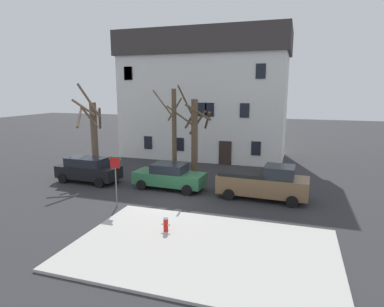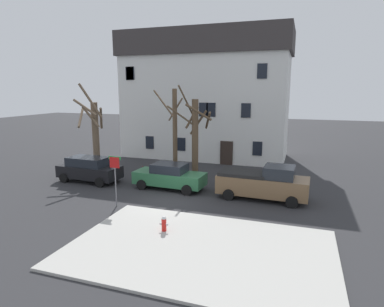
{
  "view_description": "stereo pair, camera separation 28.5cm",
  "coord_description": "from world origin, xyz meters",
  "px_view_note": "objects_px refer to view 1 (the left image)",
  "views": [
    {
      "loc": [
        7.02,
        -17.24,
        6.54
      ],
      "look_at": [
        0.75,
        2.12,
        2.55
      ],
      "focal_mm": 30.67,
      "sensor_mm": 36.0,
      "label": 1
    },
    {
      "loc": [
        7.29,
        -17.15,
        6.54
      ],
      "look_at": [
        0.75,
        2.12,
        2.55
      ],
      "focal_mm": 30.67,
      "sensor_mm": 36.0,
      "label": 2
    }
  ],
  "objects_px": {
    "tree_bare_mid": "(175,130)",
    "tree_bare_far": "(195,137)",
    "pickup_truck_brown": "(263,182)",
    "car_green_sedan": "(169,176)",
    "bicycle_leaning": "(144,175)",
    "building_main": "(204,95)",
    "tree_bare_near": "(93,133)",
    "fire_hydrant": "(166,223)",
    "car_black_wagon": "(88,169)",
    "street_sign_pole": "(115,172)"
  },
  "relations": [
    {
      "from": "tree_bare_far",
      "to": "pickup_truck_brown",
      "type": "relative_size",
      "value": 1.08
    },
    {
      "from": "car_green_sedan",
      "to": "street_sign_pole",
      "type": "relative_size",
      "value": 1.67
    },
    {
      "from": "tree_bare_mid",
      "to": "street_sign_pole",
      "type": "relative_size",
      "value": 2.37
    },
    {
      "from": "tree_bare_near",
      "to": "car_green_sedan",
      "type": "relative_size",
      "value": 1.45
    },
    {
      "from": "street_sign_pole",
      "to": "car_green_sedan",
      "type": "bearing_deg",
      "value": 69.13
    },
    {
      "from": "car_green_sedan",
      "to": "street_sign_pole",
      "type": "height_order",
      "value": "street_sign_pole"
    },
    {
      "from": "car_green_sedan",
      "to": "bicycle_leaning",
      "type": "height_order",
      "value": "car_green_sedan"
    },
    {
      "from": "car_green_sedan",
      "to": "bicycle_leaning",
      "type": "relative_size",
      "value": 2.79
    },
    {
      "from": "pickup_truck_brown",
      "to": "street_sign_pole",
      "type": "xyz_separation_m",
      "value": [
        -7.72,
        -3.97,
        1.0
      ]
    },
    {
      "from": "tree_bare_near",
      "to": "car_black_wagon",
      "type": "bearing_deg",
      "value": -64.95
    },
    {
      "from": "tree_bare_near",
      "to": "tree_bare_mid",
      "type": "distance_m",
      "value": 6.69
    },
    {
      "from": "tree_bare_mid",
      "to": "street_sign_pole",
      "type": "height_order",
      "value": "tree_bare_mid"
    },
    {
      "from": "tree_bare_far",
      "to": "car_green_sedan",
      "type": "distance_m",
      "value": 3.84
    },
    {
      "from": "car_black_wagon",
      "to": "street_sign_pole",
      "type": "height_order",
      "value": "street_sign_pole"
    },
    {
      "from": "pickup_truck_brown",
      "to": "bicycle_leaning",
      "type": "xyz_separation_m",
      "value": [
        -8.68,
        1.49,
        -0.65
      ]
    },
    {
      "from": "pickup_truck_brown",
      "to": "street_sign_pole",
      "type": "relative_size",
      "value": 1.88
    },
    {
      "from": "tree_bare_near",
      "to": "street_sign_pole",
      "type": "height_order",
      "value": "tree_bare_near"
    },
    {
      "from": "tree_bare_mid",
      "to": "street_sign_pole",
      "type": "distance_m",
      "value": 7.11
    },
    {
      "from": "building_main",
      "to": "fire_hydrant",
      "type": "xyz_separation_m",
      "value": [
        3.33,
        -17.92,
        -5.55
      ]
    },
    {
      "from": "pickup_truck_brown",
      "to": "fire_hydrant",
      "type": "bearing_deg",
      "value": -120.3
    },
    {
      "from": "building_main",
      "to": "fire_hydrant",
      "type": "relative_size",
      "value": 22.4
    },
    {
      "from": "tree_bare_mid",
      "to": "tree_bare_far",
      "type": "height_order",
      "value": "tree_bare_mid"
    },
    {
      "from": "tree_bare_far",
      "to": "fire_hydrant",
      "type": "distance_m",
      "value": 9.95
    },
    {
      "from": "building_main",
      "to": "bicycle_leaning",
      "type": "bearing_deg",
      "value": -99.17
    },
    {
      "from": "tree_bare_far",
      "to": "tree_bare_mid",
      "type": "bearing_deg",
      "value": -173.72
    },
    {
      "from": "tree_bare_near",
      "to": "fire_hydrant",
      "type": "distance_m",
      "value": 13.43
    },
    {
      "from": "car_black_wagon",
      "to": "fire_hydrant",
      "type": "xyz_separation_m",
      "value": [
        8.56,
        -6.27,
        -0.44
      ]
    },
    {
      "from": "tree_bare_mid",
      "to": "bicycle_leaning",
      "type": "height_order",
      "value": "tree_bare_mid"
    },
    {
      "from": "pickup_truck_brown",
      "to": "car_green_sedan",
      "type": "bearing_deg",
      "value": 178.75
    },
    {
      "from": "tree_bare_far",
      "to": "fire_hydrant",
      "type": "relative_size",
      "value": 8.24
    },
    {
      "from": "building_main",
      "to": "car_black_wagon",
      "type": "xyz_separation_m",
      "value": [
        -5.23,
        -11.64,
        -5.11
      ]
    },
    {
      "from": "building_main",
      "to": "fire_hydrant",
      "type": "distance_m",
      "value": 19.05
    },
    {
      "from": "tree_bare_mid",
      "to": "pickup_truck_brown",
      "type": "xyz_separation_m",
      "value": [
        6.82,
        -2.91,
        -2.59
      ]
    },
    {
      "from": "building_main",
      "to": "pickup_truck_brown",
      "type": "relative_size",
      "value": 2.93
    },
    {
      "from": "tree_bare_near",
      "to": "pickup_truck_brown",
      "type": "xyz_separation_m",
      "value": [
        13.48,
        -2.44,
        -2.19
      ]
    },
    {
      "from": "tree_bare_far",
      "to": "pickup_truck_brown",
      "type": "distance_m",
      "value": 6.48
    },
    {
      "from": "building_main",
      "to": "street_sign_pole",
      "type": "height_order",
      "value": "building_main"
    },
    {
      "from": "tree_bare_near",
      "to": "pickup_truck_brown",
      "type": "height_order",
      "value": "tree_bare_near"
    },
    {
      "from": "tree_bare_near",
      "to": "car_green_sedan",
      "type": "height_order",
      "value": "tree_bare_near"
    },
    {
      "from": "tree_bare_mid",
      "to": "car_black_wagon",
      "type": "height_order",
      "value": "tree_bare_mid"
    },
    {
      "from": "tree_bare_near",
      "to": "fire_hydrant",
      "type": "xyz_separation_m",
      "value": [
        9.75,
        -8.82,
        -2.72
      ]
    },
    {
      "from": "car_green_sedan",
      "to": "tree_bare_mid",
      "type": "bearing_deg",
      "value": 103.32
    },
    {
      "from": "car_black_wagon",
      "to": "fire_hydrant",
      "type": "relative_size",
      "value": 6.51
    },
    {
      "from": "tree_bare_far",
      "to": "fire_hydrant",
      "type": "bearing_deg",
      "value": -80.66
    },
    {
      "from": "tree_bare_mid",
      "to": "bicycle_leaning",
      "type": "bearing_deg",
      "value": -142.87
    },
    {
      "from": "fire_hydrant",
      "to": "car_black_wagon",
      "type": "bearing_deg",
      "value": 143.78
    },
    {
      "from": "car_green_sedan",
      "to": "car_black_wagon",
      "type": "bearing_deg",
      "value": -177.75
    },
    {
      "from": "building_main",
      "to": "tree_bare_mid",
      "type": "xyz_separation_m",
      "value": [
        0.24,
        -8.63,
        -2.42
      ]
    },
    {
      "from": "tree_bare_near",
      "to": "fire_hydrant",
      "type": "height_order",
      "value": "tree_bare_near"
    },
    {
      "from": "tree_bare_mid",
      "to": "bicycle_leaning",
      "type": "relative_size",
      "value": 3.96
    }
  ]
}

